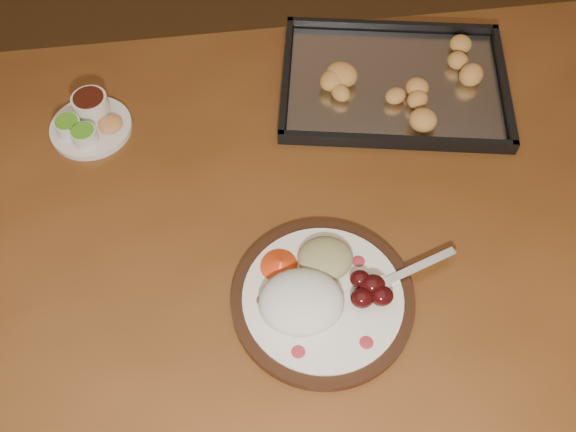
{
  "coord_description": "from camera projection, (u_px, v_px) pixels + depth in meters",
  "views": [
    {
      "loc": [
        0.21,
        -0.48,
        1.62
      ],
      "look_at": [
        0.25,
        0.07,
        0.77
      ],
      "focal_mm": 40.0,
      "sensor_mm": 36.0,
      "label": 1
    }
  ],
  "objects": [
    {
      "name": "ground",
      "position": [
        191.0,
        414.0,
        1.61
      ],
      "size": [
        4.0,
        4.0,
        0.0
      ],
      "primitive_type": "plane",
      "color": "#4E361A",
      "rests_on": "ground"
    },
    {
      "name": "dining_table",
      "position": [
        272.0,
        248.0,
        1.12
      ],
      "size": [
        1.55,
        0.99,
        0.75
      ],
      "rotation": [
        0.0,
        0.0,
        0.06
      ],
      "color": "brown",
      "rests_on": "ground"
    },
    {
      "name": "dinner_plate",
      "position": [
        318.0,
        295.0,
        0.94
      ],
      "size": [
        0.34,
        0.27,
        0.06
      ],
      "rotation": [
        0.0,
        0.0,
        0.23
      ],
      "color": "black",
      "rests_on": "dining_table"
    },
    {
      "name": "condiment_saucer",
      "position": [
        89.0,
        121.0,
        1.12
      ],
      "size": [
        0.14,
        0.14,
        0.05
      ],
      "rotation": [
        0.0,
        0.0,
        -0.35
      ],
      "color": "silver",
      "rests_on": "dining_table"
    },
    {
      "name": "baking_tray",
      "position": [
        394.0,
        82.0,
        1.18
      ],
      "size": [
        0.45,
        0.35,
        0.04
      ],
      "rotation": [
        0.0,
        0.0,
        -0.13
      ],
      "color": "black",
      "rests_on": "dining_table"
    }
  ]
}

